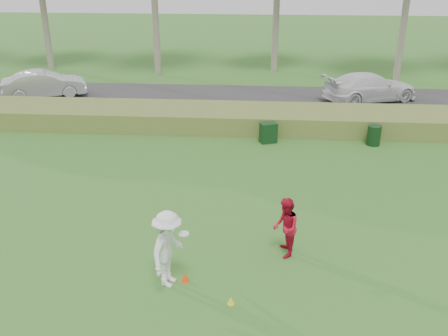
# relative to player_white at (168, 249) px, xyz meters

# --- Properties ---
(ground) EXTENTS (120.00, 120.00, 0.00)m
(ground) POSITION_rel_player_white_xyz_m (1.04, 0.48, -1.02)
(ground) COLOR #2B6321
(ground) RESTS_ON ground
(reed_strip) EXTENTS (80.00, 3.00, 0.90)m
(reed_strip) POSITION_rel_player_white_xyz_m (1.04, 12.48, -0.57)
(reed_strip) COLOR #586E2C
(reed_strip) RESTS_ON ground
(park_road) EXTENTS (80.00, 6.00, 0.06)m
(park_road) POSITION_rel_player_white_xyz_m (1.04, 17.48, -0.99)
(park_road) COLOR #2D2D2D
(park_road) RESTS_ON ground
(player_white) EXTENTS (1.09, 1.47, 2.04)m
(player_white) POSITION_rel_player_white_xyz_m (0.00, 0.00, 0.00)
(player_white) COLOR white
(player_white) RESTS_ON ground
(player_red) EXTENTS (0.70, 0.87, 1.71)m
(player_red) POSITION_rel_player_white_xyz_m (2.94, 1.55, -0.17)
(player_red) COLOR #B40F27
(player_red) RESTS_ON ground
(cone_orange) EXTENTS (0.21, 0.21, 0.24)m
(cone_orange) POSITION_rel_player_white_xyz_m (0.37, 0.13, -0.90)
(cone_orange) COLOR #FF3F0D
(cone_orange) RESTS_ON ground
(cone_yellow) EXTENTS (0.18, 0.18, 0.20)m
(cone_yellow) POSITION_rel_player_white_xyz_m (1.59, -0.69, -0.92)
(cone_yellow) COLOR yellow
(cone_yellow) RESTS_ON ground
(utility_cabinet) EXTENTS (0.82, 0.66, 0.89)m
(utility_cabinet) POSITION_rel_player_white_xyz_m (2.55, 10.48, -0.57)
(utility_cabinet) COLOR black
(utility_cabinet) RESTS_ON ground
(trash_bin) EXTENTS (0.70, 0.70, 0.87)m
(trash_bin) POSITION_rel_player_white_xyz_m (7.12, 10.53, -0.58)
(trash_bin) COLOR black
(trash_bin) RESTS_ON ground
(car_mid) EXTENTS (4.85, 3.31, 1.51)m
(car_mid) POSITION_rel_player_white_xyz_m (-10.23, 16.91, -0.20)
(car_mid) COLOR silver
(car_mid) RESTS_ON park_road
(car_right) EXTENTS (5.76, 3.99, 1.55)m
(car_right) POSITION_rel_player_white_xyz_m (8.24, 17.53, -0.19)
(car_right) COLOR white
(car_right) RESTS_ON park_road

